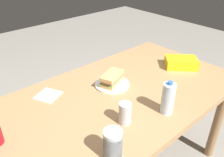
{
  "coord_description": "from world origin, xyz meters",
  "views": [
    {
      "loc": [
        0.83,
        0.88,
        1.6
      ],
      "look_at": [
        -0.04,
        -0.1,
        0.83
      ],
      "focal_mm": 37.2,
      "sensor_mm": 36.0,
      "label": 1
    }
  ],
  "objects_px": {
    "dining_table": "(118,106)",
    "chip_bag": "(181,63)",
    "sandwich": "(112,78)",
    "water_bottle_tall": "(168,98)",
    "soda_can_silver": "(125,113)",
    "plastic_cup_stack": "(113,145)",
    "paper_plate": "(112,84)"
  },
  "relations": [
    {
      "from": "chip_bag",
      "to": "plastic_cup_stack",
      "type": "distance_m",
      "value": 1.01
    },
    {
      "from": "chip_bag",
      "to": "soda_can_silver",
      "type": "bearing_deg",
      "value": -123.23
    },
    {
      "from": "sandwich",
      "to": "water_bottle_tall",
      "type": "distance_m",
      "value": 0.42
    },
    {
      "from": "sandwich",
      "to": "dining_table",
      "type": "bearing_deg",
      "value": 70.39
    },
    {
      "from": "dining_table",
      "to": "sandwich",
      "type": "relative_size",
      "value": 8.22
    },
    {
      "from": "dining_table",
      "to": "paper_plate",
      "type": "relative_size",
      "value": 7.15
    },
    {
      "from": "dining_table",
      "to": "water_bottle_tall",
      "type": "distance_m",
      "value": 0.37
    },
    {
      "from": "paper_plate",
      "to": "chip_bag",
      "type": "distance_m",
      "value": 0.59
    },
    {
      "from": "paper_plate",
      "to": "plastic_cup_stack",
      "type": "relative_size",
      "value": 1.54
    },
    {
      "from": "chip_bag",
      "to": "water_bottle_tall",
      "type": "distance_m",
      "value": 0.59
    },
    {
      "from": "dining_table",
      "to": "chip_bag",
      "type": "xyz_separation_m",
      "value": [
        -0.61,
        0.05,
        0.13
      ]
    },
    {
      "from": "dining_table",
      "to": "chip_bag",
      "type": "height_order",
      "value": "chip_bag"
    },
    {
      "from": "soda_can_silver",
      "to": "plastic_cup_stack",
      "type": "bearing_deg",
      "value": 32.94
    },
    {
      "from": "sandwich",
      "to": "soda_can_silver",
      "type": "xyz_separation_m",
      "value": [
        0.19,
        0.32,
        0.01
      ]
    },
    {
      "from": "chip_bag",
      "to": "water_bottle_tall",
      "type": "relative_size",
      "value": 1.16
    },
    {
      "from": "dining_table",
      "to": "sandwich",
      "type": "bearing_deg",
      "value": -109.61
    },
    {
      "from": "chip_bag",
      "to": "soda_can_silver",
      "type": "height_order",
      "value": "soda_can_silver"
    },
    {
      "from": "dining_table",
      "to": "sandwich",
      "type": "xyz_separation_m",
      "value": [
        -0.04,
        -0.1,
        0.15
      ]
    },
    {
      "from": "paper_plate",
      "to": "sandwich",
      "type": "height_order",
      "value": "sandwich"
    },
    {
      "from": "chip_bag",
      "to": "soda_can_silver",
      "type": "distance_m",
      "value": 0.78
    },
    {
      "from": "sandwich",
      "to": "water_bottle_tall",
      "type": "bearing_deg",
      "value": 95.65
    },
    {
      "from": "chip_bag",
      "to": "soda_can_silver",
      "type": "xyz_separation_m",
      "value": [
        0.76,
        0.17,
        0.03
      ]
    },
    {
      "from": "dining_table",
      "to": "plastic_cup_stack",
      "type": "xyz_separation_m",
      "value": [
        0.36,
        0.35,
        0.17
      ]
    },
    {
      "from": "dining_table",
      "to": "paper_plate",
      "type": "distance_m",
      "value": 0.15
    },
    {
      "from": "sandwich",
      "to": "chip_bag",
      "type": "height_order",
      "value": "sandwich"
    },
    {
      "from": "paper_plate",
      "to": "sandwich",
      "type": "relative_size",
      "value": 1.15
    },
    {
      "from": "plastic_cup_stack",
      "to": "soda_can_silver",
      "type": "relative_size",
      "value": 1.22
    },
    {
      "from": "sandwich",
      "to": "chip_bag",
      "type": "distance_m",
      "value": 0.59
    },
    {
      "from": "sandwich",
      "to": "plastic_cup_stack",
      "type": "xyz_separation_m",
      "value": [
        0.39,
        0.45,
        0.02
      ]
    },
    {
      "from": "plastic_cup_stack",
      "to": "paper_plate",
      "type": "bearing_deg",
      "value": -131.18
    },
    {
      "from": "dining_table",
      "to": "plastic_cup_stack",
      "type": "height_order",
      "value": "plastic_cup_stack"
    },
    {
      "from": "paper_plate",
      "to": "sandwich",
      "type": "bearing_deg",
      "value": 46.78
    }
  ]
}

